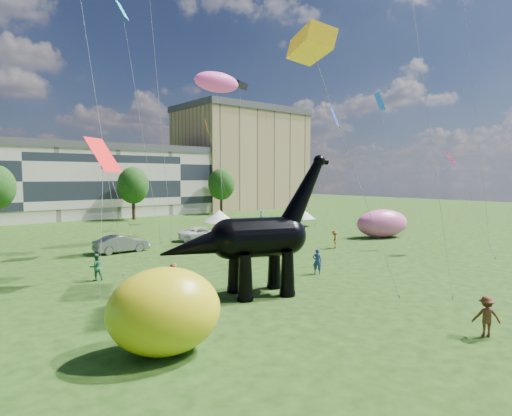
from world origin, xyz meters
TOP-DOWN VIEW (x-y plane):
  - ground at (0.00, 0.00)m, footprint 220.00×220.00m
  - terrace_row at (-8.00, 62.00)m, footprint 78.00×11.00m
  - apartment_block at (40.00, 65.00)m, footprint 28.00×18.00m
  - tree_mid_right at (8.00, 53.00)m, footprint 5.20×5.20m
  - tree_far_right at (26.00, 53.00)m, footprint 5.20×5.20m
  - dinosaur_sculpture at (-5.20, 4.26)m, footprint 10.90×4.95m
  - car_grey at (-5.81, 23.72)m, footprint 5.09×1.78m
  - car_white at (4.29, 25.20)m, footprint 6.14×4.56m
  - car_dark at (8.01, 20.56)m, footprint 2.37×4.79m
  - gazebo_near at (10.43, 30.94)m, footprint 4.88×4.88m
  - gazebo_far at (23.39, 28.31)m, footprint 3.95×3.95m
  - inflatable_pink at (22.30, 13.86)m, footprint 7.47×5.49m
  - inflatable_yellow at (-13.54, -0.32)m, footprint 5.53×4.83m
  - visitors at (-2.58, 11.24)m, footprint 51.05×43.90m
  - kites at (-2.96, 15.39)m, footprint 62.71×43.37m

SIDE VIEW (x-z plane):
  - ground at x=0.00m, z-range 0.00..0.00m
  - car_dark at x=8.01m, z-range 0.00..1.34m
  - car_white at x=4.29m, z-range 0.00..1.55m
  - car_grey at x=-5.81m, z-range 0.00..1.68m
  - visitors at x=-2.58m, z-range -0.04..1.85m
  - inflatable_pink at x=22.30m, z-range 0.00..3.36m
  - gazebo_far at x=23.39m, z-range 0.52..3.07m
  - inflatable_yellow at x=-13.54m, z-range 0.00..3.59m
  - gazebo_near at x=10.43m, z-range 0.58..3.43m
  - dinosaur_sculpture at x=-5.20m, z-range -1.10..7.90m
  - terrace_row at x=-8.00m, z-range 0.00..12.00m
  - tree_mid_right at x=8.00m, z-range 1.57..11.01m
  - tree_far_right at x=26.00m, z-range 1.57..11.01m
  - apartment_block at x=40.00m, z-range 0.00..22.00m
  - kites at x=-2.96m, z-range 4.88..32.65m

